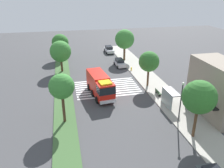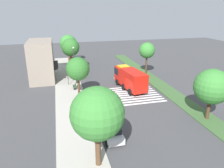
# 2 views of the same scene
# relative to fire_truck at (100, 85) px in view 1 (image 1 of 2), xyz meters

# --- Properties ---
(ground_plane) EXTENTS (120.00, 120.00, 0.00)m
(ground_plane) POSITION_rel_fire_truck_xyz_m (-2.52, 1.74, -2.00)
(ground_plane) COLOR #424244
(sidewalk) EXTENTS (60.00, 4.72, 0.14)m
(sidewalk) POSITION_rel_fire_truck_xyz_m (-2.52, 10.39, -1.93)
(sidewalk) COLOR #ADA89E
(sidewalk) RESTS_ON ground_plane
(median_strip) EXTENTS (60.00, 3.00, 0.14)m
(median_strip) POSITION_rel_fire_truck_xyz_m (-2.52, -6.04, -1.93)
(median_strip) COLOR #3D6033
(median_strip) RESTS_ON ground_plane
(crosswalk) EXTENTS (7.65, 11.32, 0.01)m
(crosswalk) POSITION_rel_fire_truck_xyz_m (-2.97, 1.74, -2.00)
(crosswalk) COLOR silver
(crosswalk) RESTS_ON ground_plane
(fire_truck) EXTENTS (8.60, 3.66, 3.53)m
(fire_truck) POSITION_rel_fire_truck_xyz_m (0.00, 0.00, 0.00)
(fire_truck) COLOR red
(fire_truck) RESTS_ON ground_plane
(parked_car_west) EXTENTS (4.75, 2.19, 1.76)m
(parked_car_west) POSITION_rel_fire_truck_xyz_m (-26.12, 6.83, -1.11)
(parked_car_west) COLOR silver
(parked_car_west) RESTS_ON ground_plane
(parked_car_mid) EXTENTS (4.63, 2.07, 1.67)m
(parked_car_mid) POSITION_rel_fire_truck_xyz_m (-14.13, 6.83, -1.14)
(parked_car_mid) COLOR silver
(parked_car_mid) RESTS_ON ground_plane
(bus_stop_shelter) EXTENTS (3.50, 1.40, 2.46)m
(bus_stop_shelter) POSITION_rel_fire_truck_xyz_m (5.95, 9.36, -0.12)
(bus_stop_shelter) COLOR #4C4C51
(bus_stop_shelter) RESTS_ON sidewalk
(bench_near_shelter) EXTENTS (1.60, 0.50, 0.90)m
(bench_near_shelter) POSITION_rel_fire_truck_xyz_m (1.95, 9.38, -1.41)
(bench_near_shelter) COLOR #2D472D
(bench_near_shelter) RESTS_ON sidewalk
(street_lamp) EXTENTS (0.36, 0.36, 5.86)m
(street_lamp) POSITION_rel_fire_truck_xyz_m (10.55, 8.63, 1.62)
(street_lamp) COLOR #2D2D30
(street_lamp) RESTS_ON sidewalk
(storefront_building) EXTENTS (8.95, 5.27, 7.66)m
(storefront_building) POSITION_rel_fire_truck_xyz_m (9.14, 14.98, 1.82)
(storefront_building) COLOR gray
(storefront_building) RESTS_ON ground_plane
(sidewalk_tree_far_west) EXTENTS (4.60, 4.60, 7.41)m
(sidewalk_tree_far_west) POSITION_rel_fire_truck_xyz_m (-18.23, 9.03, 3.21)
(sidewalk_tree_far_west) COLOR #513823
(sidewalk_tree_far_west) RESTS_ON sidewalk
(sidewalk_tree_west) EXTENTS (3.60, 3.60, 6.39)m
(sidewalk_tree_west) POSITION_rel_fire_truck_xyz_m (-2.00, 9.03, 2.70)
(sidewalk_tree_west) COLOR #47301E
(sidewalk_tree_west) RESTS_ON sidewalk
(sidewalk_tree_center) EXTENTS (3.89, 3.89, 7.22)m
(sidewalk_tree_center) POSITION_rel_fire_truck_xyz_m (13.59, 9.03, 3.39)
(sidewalk_tree_center) COLOR #513823
(sidewalk_tree_center) RESTS_ON sidewalk
(median_tree_far_west) EXTENTS (4.05, 4.05, 6.13)m
(median_tree_far_west) POSITION_rel_fire_truck_xyz_m (-22.46, -6.04, 2.22)
(median_tree_far_west) COLOR #47301E
(median_tree_far_west) RESTS_ON median_strip
(median_tree_west) EXTENTS (4.38, 4.38, 6.52)m
(median_tree_west) POSITION_rel_fire_truck_xyz_m (-13.22, -6.04, 2.44)
(median_tree_west) COLOR #47301E
(median_tree_west) RESTS_ON median_strip
(median_tree_center) EXTENTS (3.27, 3.27, 6.76)m
(median_tree_center) POSITION_rel_fire_truck_xyz_m (6.90, -6.04, 3.21)
(median_tree_center) COLOR #47301E
(median_tree_center) RESTS_ON median_strip
(fire_hydrant) EXTENTS (0.28, 0.28, 0.70)m
(fire_hydrant) POSITION_rel_fire_truck_xyz_m (-10.55, 8.53, -1.51)
(fire_hydrant) COLOR gold
(fire_hydrant) RESTS_ON sidewalk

